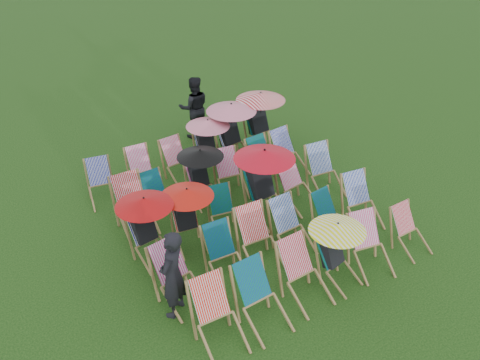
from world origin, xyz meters
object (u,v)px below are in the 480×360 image
person_left (173,275)px  person_rear (194,108)px  deckchair_5 (411,231)px  deckchair_0 (218,317)px  deckchair_29 (261,120)px

person_left → person_rear: person_rear is taller
deckchair_5 → person_rear: size_ratio=0.51×
deckchair_0 → deckchair_29: size_ratio=0.70×
deckchair_0 → deckchair_29: deckchair_29 is taller
person_left → person_rear: bearing=-160.0°
deckchair_0 → deckchair_5: bearing=2.3°
person_left → deckchair_5: bearing=129.8°
deckchair_0 → deckchair_5: 4.14m
deckchair_29 → person_left: bearing=-141.9°
deckchair_29 → person_left: (-4.38, -3.83, 0.04)m
deckchair_0 → person_left: bearing=109.7°
person_left → deckchair_29: bearing=-176.8°
deckchair_5 → person_rear: (-1.11, 6.23, 0.40)m
deckchair_29 → deckchair_5: bearing=-92.7°
deckchair_5 → person_left: size_ratio=0.52×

